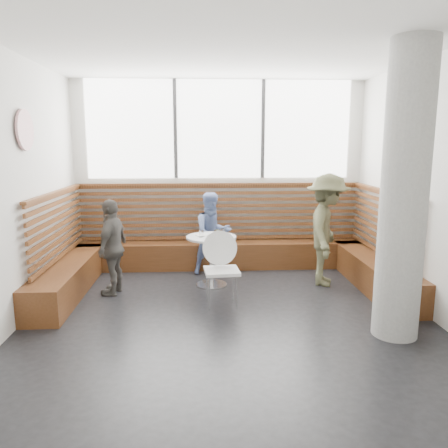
{
  "coord_description": "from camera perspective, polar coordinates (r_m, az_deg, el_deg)",
  "views": [
    {
      "loc": [
        -0.33,
        -5.14,
        2.14
      ],
      "look_at": [
        0.0,
        1.0,
        1.0
      ],
      "focal_mm": 35.0,
      "sensor_mm": 36.0,
      "label": 1
    }
  ],
  "objects": [
    {
      "name": "room",
      "position": [
        5.19,
        0.6,
        4.54
      ],
      "size": [
        5.0,
        5.0,
        3.2
      ],
      "color": "silver",
      "rests_on": "ground"
    },
    {
      "name": "booth",
      "position": [
        7.14,
        -0.34,
        -3.55
      ],
      "size": [
        5.0,
        2.5,
        1.44
      ],
      "color": "#4A2812",
      "rests_on": "ground"
    },
    {
      "name": "concrete_column",
      "position": [
        5.07,
        22.47,
        3.6
      ],
      "size": [
        0.5,
        0.5,
        3.2
      ],
      "primitive_type": "cylinder",
      "color": "gray",
      "rests_on": "ground"
    },
    {
      "name": "wall_art",
      "position": [
        5.94,
        -24.57,
        11.12
      ],
      "size": [
        0.03,
        0.5,
        0.5
      ],
      "primitive_type": "cylinder",
      "rotation": [
        0.0,
        1.57,
        0.0
      ],
      "color": "white",
      "rests_on": "room"
    },
    {
      "name": "cafe_table",
      "position": [
        6.58,
        -1.66,
        -3.47
      ],
      "size": [
        0.75,
        0.75,
        0.77
      ],
      "color": "silver",
      "rests_on": "ground"
    },
    {
      "name": "cafe_chair",
      "position": [
        5.84,
        -0.35,
        -5.03
      ],
      "size": [
        0.47,
        0.46,
        0.98
      ],
      "rotation": [
        0.0,
        0.0,
        0.08
      ],
      "color": "white",
      "rests_on": "ground"
    },
    {
      "name": "adult_man",
      "position": [
        6.78,
        13.29,
        -0.75
      ],
      "size": [
        0.97,
        1.25,
        1.7
      ],
      "primitive_type": "imported",
      "rotation": [
        0.0,
        0.0,
        1.22
      ],
      "color": "brown",
      "rests_on": "ground"
    },
    {
      "name": "child_back",
      "position": [
        7.2,
        -1.51,
        -1.23
      ],
      "size": [
        0.8,
        0.71,
        1.35
      ],
      "primitive_type": "imported",
      "rotation": [
        0.0,
        0.0,
        0.37
      ],
      "color": "#6478AE",
      "rests_on": "ground"
    },
    {
      "name": "child_left",
      "position": [
        6.42,
        -14.33,
        -2.92
      ],
      "size": [
        0.5,
        0.86,
        1.37
      ],
      "primitive_type": "imported",
      "rotation": [
        0.0,
        0.0,
        -1.79
      ],
      "color": "#504D49",
      "rests_on": "ground"
    },
    {
      "name": "plate_near",
      "position": [
        6.59,
        -2.97,
        -1.45
      ],
      "size": [
        0.19,
        0.19,
        0.01
      ],
      "primitive_type": "cylinder",
      "color": "white",
      "rests_on": "cafe_table"
    },
    {
      "name": "plate_far",
      "position": [
        6.65,
        -1.41,
        -1.33
      ],
      "size": [
        0.2,
        0.2,
        0.01
      ],
      "primitive_type": "cylinder",
      "color": "white",
      "rests_on": "cafe_table"
    },
    {
      "name": "glass_left",
      "position": [
        6.48,
        -2.98,
        -1.26
      ],
      "size": [
        0.06,
        0.06,
        0.1
      ],
      "primitive_type": "cylinder",
      "color": "white",
      "rests_on": "cafe_table"
    },
    {
      "name": "glass_mid",
      "position": [
        6.44,
        -0.96,
        -1.26
      ],
      "size": [
        0.07,
        0.07,
        0.12
      ],
      "primitive_type": "cylinder",
      "color": "white",
      "rests_on": "cafe_table"
    },
    {
      "name": "glass_right",
      "position": [
        6.55,
        -0.15,
        -1.1
      ],
      "size": [
        0.07,
        0.07,
        0.11
      ],
      "primitive_type": "cylinder",
      "color": "white",
      "rests_on": "cafe_table"
    },
    {
      "name": "menu_card",
      "position": [
        6.39,
        -1.12,
        -1.86
      ],
      "size": [
        0.23,
        0.19,
        0.0
      ],
      "primitive_type": "cube",
      "rotation": [
        0.0,
        0.0,
        -0.35
      ],
      "color": "#A5C64C",
      "rests_on": "cafe_table"
    }
  ]
}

